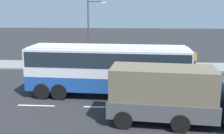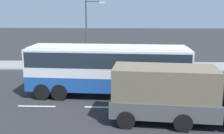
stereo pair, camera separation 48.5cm
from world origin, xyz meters
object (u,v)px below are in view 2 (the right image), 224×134
Objects in this scene: coach_bus at (108,65)px; street_lamp at (88,30)px; pedestrian_near_curb at (192,59)px; cargo_truck at (181,94)px.

street_lamp is at bearing 109.14° from coach_bus.
street_lamp reaches higher than pedestrian_near_curb.
pedestrian_near_curb is at bearing 48.22° from coach_bus.
street_lamp reaches higher than coach_bus.
street_lamp is at bearing 123.09° from cargo_truck.
coach_bus is 1.69× the size of street_lamp.
cargo_truck reaches higher than pedestrian_near_curb.
street_lamp is (-6.46, 12.18, 2.36)m from cargo_truck.
cargo_truck is at bearing 111.48° from pedestrian_near_curb.
street_lamp reaches higher than cargo_truck.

